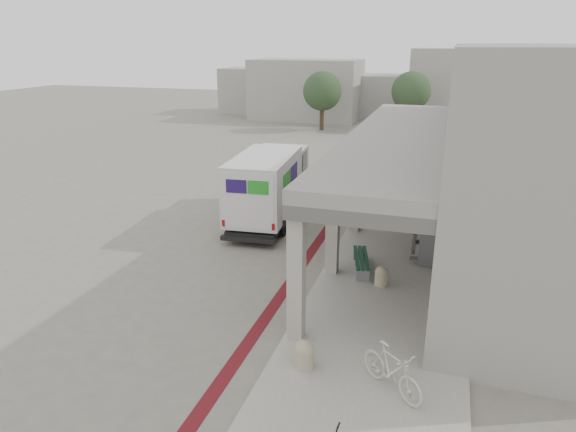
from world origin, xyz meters
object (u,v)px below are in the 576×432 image
(fedex_truck, at_px, (270,184))
(utility_cabinet, at_px, (429,248))
(bench, at_px, (361,261))
(bicycle_cream, at_px, (392,370))

(fedex_truck, distance_m, utility_cabinet, 7.29)
(bench, distance_m, bicycle_cream, 6.04)
(fedex_truck, relative_size, utility_cabinet, 6.22)
(bench, relative_size, utility_cabinet, 1.78)
(bench, bearing_deg, bicycle_cream, -87.53)
(fedex_truck, distance_m, bench, 6.27)
(utility_cabinet, bearing_deg, bench, -140.17)
(fedex_truck, xyz_separation_m, bicycle_cream, (6.18, -9.98, -0.89))
(utility_cabinet, height_order, bicycle_cream, utility_cabinet)
(bench, height_order, utility_cabinet, utility_cabinet)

